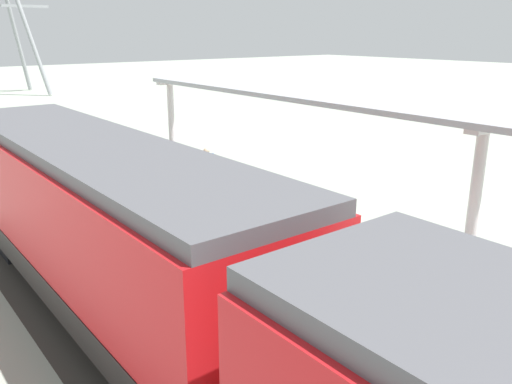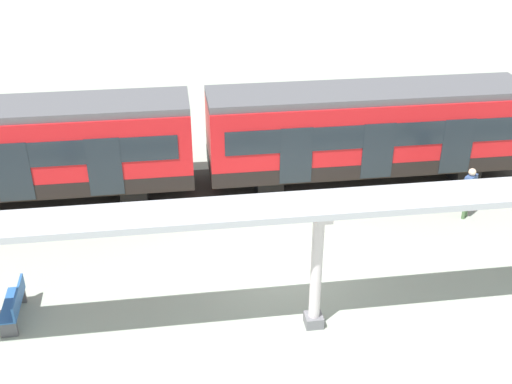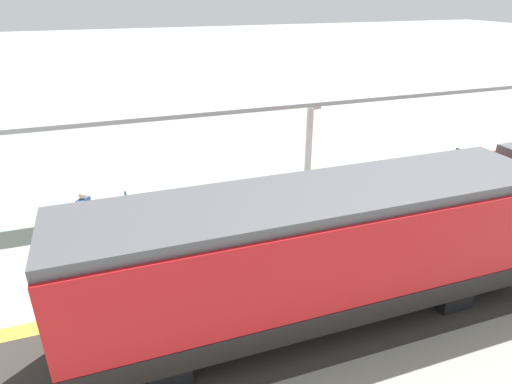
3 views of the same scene
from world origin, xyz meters
The scene contains 9 objects.
ground_plane centered at (0.00, 0.00, 0.00)m, with size 176.00×176.00×0.00m, color #98A293.
tactile_edge_strip centered at (-3.08, 0.00, 0.00)m, with size 0.52×38.48×0.01m, color gold.
trackbed centered at (-4.94, 0.00, 0.00)m, with size 3.20×50.48×0.01m, color #38332D.
train_near_carriage centered at (-4.94, -8.07, 1.83)m, with size 2.65×11.40×3.48m.
train_far_carriage centered at (-4.94, 3.91, 1.83)m, with size 2.65×11.40×3.48m.
canopy_pillar_second centered at (2.89, 0.24, 1.71)m, with size 1.10×0.44×3.37m.
canopy_beam centered at (2.89, 0.01, 3.45)m, with size 1.20×30.33×0.16m, color #A8AAB2.
bench_near_end centered at (1.59, -7.19, 0.44)m, with size 1.52×0.50×0.86m.
passenger_waiting_near_edge centered at (-1.67, 6.38, 1.12)m, with size 0.51×0.54×1.79m.
Camera 2 is at (14.55, -2.86, 10.09)m, focal length 42.61 mm.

